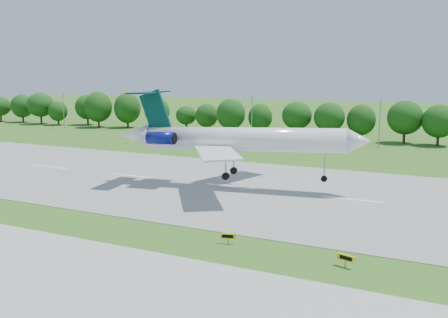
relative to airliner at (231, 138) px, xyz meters
The scene contains 10 objects.
ground 26.01m from the airliner, 90.52° to the right, with size 600.00×600.00×0.00m, color #37631A.
runway 8.20m from the airliner, 124.41° to the left, with size 400.00×45.00×0.08m, color gray.
taxiway 43.45m from the airliner, 90.30° to the right, with size 400.00×23.00×0.08m, color #ADADA8.
tree_line 67.36m from the airliner, 90.19° to the left, with size 288.40×8.40×10.40m.
light_poles 57.42m from the airliner, 92.72° to the left, with size 175.90×0.25×12.19m.
airliner is the anchor object (origin of this frame).
taxi_sign_centre 28.77m from the airliner, 65.38° to the right, with size 1.66×0.66×1.18m.
taxi_sign_right 36.85m from the airliner, 46.86° to the right, with size 1.77×0.72×1.26m.
service_vehicle_a 58.87m from the airliner, 119.14° to the left, with size 1.37×3.94×1.30m, color white.
service_vehicle_b 59.14m from the airliner, 112.45° to the left, with size 1.57×3.91×1.33m, color silver.
Camera 1 is at (34.36, -48.24, 18.55)m, focal length 40.00 mm.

